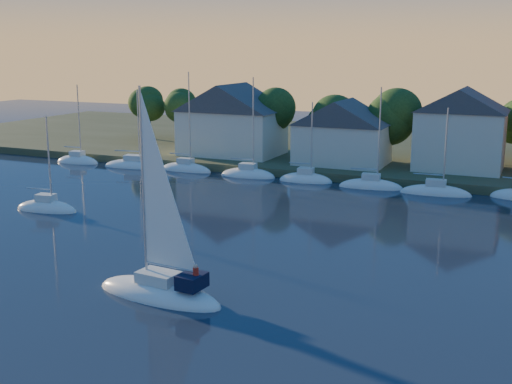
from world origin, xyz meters
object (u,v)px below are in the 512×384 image
Objects in this scene: clubhouse_centre at (343,131)px; drifting_sailboat_left at (47,210)px; hero_sailboat at (161,288)px; clubhouse_west at (232,118)px; clubhouse_east at (461,128)px.

clubhouse_centre is 1.12× the size of drifting_sailboat_left.
hero_sailboat is at bearing -41.06° from drifting_sailboat_left.
clubhouse_west is 0.96× the size of hero_sailboat.
hero_sailboat is 1.39× the size of drifting_sailboat_left.
drifting_sailboat_left is at bearing -27.97° from hero_sailboat.
clubhouse_centre is 14.17m from clubhouse_east.
clubhouse_west is at bearing 74.67° from drifting_sailboat_left.
clubhouse_centre is 45.83m from hero_sailboat.
clubhouse_west is at bearing 176.42° from clubhouse_centre.
clubhouse_east is 49.40m from hero_sailboat.
clubhouse_east is 0.74× the size of hero_sailboat.
clubhouse_west is at bearing -64.03° from hero_sailboat.
drifting_sailboat_left is (-20.14, -31.31, -5.04)m from clubhouse_centre.
clubhouse_centre is at bearing 49.22° from drifting_sailboat_left.
clubhouse_west is 16.05m from clubhouse_centre.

